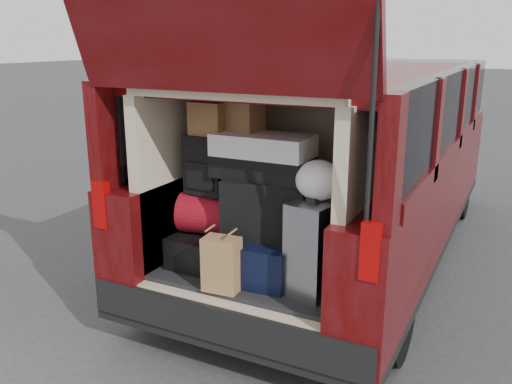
# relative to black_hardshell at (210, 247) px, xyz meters

# --- Properties ---
(ground) EXTENTS (80.00, 80.00, 0.00)m
(ground) POSITION_rel_black_hardshell_xyz_m (0.36, -0.15, -0.66)
(ground) COLOR #323234
(ground) RESTS_ON ground
(minivan) EXTENTS (1.90, 5.35, 2.77)m
(minivan) POSITION_rel_black_hardshell_xyz_m (0.36, 1.71, 0.25)
(minivan) COLOR black
(minivan) RESTS_ON ground
(load_floor) EXTENTS (1.24, 1.05, 0.55)m
(load_floor) POSITION_rel_black_hardshell_xyz_m (0.36, 0.13, -0.38)
(load_floor) COLOR black
(load_floor) RESTS_ON ground
(black_hardshell) EXTENTS (0.41, 0.55, 0.21)m
(black_hardshell) POSITION_rel_black_hardshell_xyz_m (0.00, 0.00, 0.00)
(black_hardshell) COLOR black
(black_hardshell) RESTS_ON load_floor
(navy_hardshell) EXTENTS (0.53, 0.63, 0.26)m
(navy_hardshell) POSITION_rel_black_hardshell_xyz_m (0.39, -0.00, 0.02)
(navy_hardshell) COLOR black
(navy_hardshell) RESTS_ON load_floor
(silver_roller) EXTENTS (0.30, 0.42, 0.57)m
(silver_roller) POSITION_rel_black_hardshell_xyz_m (0.80, -0.09, 0.18)
(silver_roller) COLOR silver
(silver_roller) RESTS_ON load_floor
(kraft_bag) EXTENTS (0.23, 0.16, 0.34)m
(kraft_bag) POSITION_rel_black_hardshell_xyz_m (0.29, -0.34, 0.06)
(kraft_bag) COLOR olive
(kraft_bag) RESTS_ON load_floor
(red_duffel) EXTENTS (0.46, 0.34, 0.27)m
(red_duffel) POSITION_rel_black_hardshell_xyz_m (0.02, -0.01, 0.24)
(red_duffel) COLOR maroon
(red_duffel) RESTS_ON black_hardshell
(black_soft_case) EXTENTS (0.57, 0.41, 0.37)m
(black_soft_case) POSITION_rel_black_hardshell_xyz_m (0.43, -0.01, 0.34)
(black_soft_case) COLOR black
(black_soft_case) RESTS_ON navy_hardshell
(backpack) EXTENTS (0.28, 0.18, 0.39)m
(backpack) POSITION_rel_black_hardshell_xyz_m (-0.01, -0.01, 0.57)
(backpack) COLOR black
(backpack) RESTS_ON red_duffel
(twotone_duffel) EXTENTS (0.61, 0.32, 0.27)m
(twotone_duffel) POSITION_rel_black_hardshell_xyz_m (0.39, 0.02, 0.67)
(twotone_duffel) COLOR white
(twotone_duffel) RESTS_ON black_soft_case
(grocery_sack_lower) EXTENTS (0.24, 0.20, 0.21)m
(grocery_sack_lower) POSITION_rel_black_hardshell_xyz_m (0.01, 0.03, 0.88)
(grocery_sack_lower) COLOR brown
(grocery_sack_lower) RESTS_ON backpack
(grocery_sack_upper) EXTENTS (0.23, 0.20, 0.21)m
(grocery_sack_upper) POSITION_rel_black_hardshell_xyz_m (0.23, 0.08, 0.91)
(grocery_sack_upper) COLOR brown
(grocery_sack_upper) RESTS_ON twotone_duffel
(plastic_bag_right) EXTENTS (0.29, 0.27, 0.24)m
(plastic_bag_right) POSITION_rel_black_hardshell_xyz_m (0.80, -0.08, 0.58)
(plastic_bag_right) COLOR white
(plastic_bag_right) RESTS_ON silver_roller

